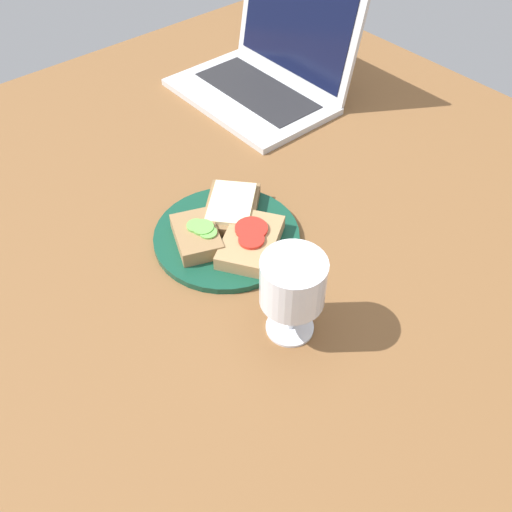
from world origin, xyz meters
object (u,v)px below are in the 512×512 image
(sandwich_with_tomato, at_px, (251,241))
(laptop, at_px, (269,66))
(sandwich_with_cheese, at_px, (231,208))
(wine_glass, at_px, (293,285))
(plate, at_px, (227,236))
(sandwich_with_cucumber, at_px, (197,236))

(sandwich_with_tomato, bearing_deg, laptop, 135.44)
(sandwich_with_cheese, distance_m, laptop, 0.40)
(sandwich_with_cheese, height_order, wine_glass, wine_glass)
(plate, height_order, sandwich_with_cucumber, sandwich_with_cucumber)
(plate, distance_m, wine_glass, 0.21)
(plate, distance_m, sandwich_with_tomato, 0.05)
(sandwich_with_cheese, bearing_deg, plate, -48.35)
(sandwich_with_cheese, distance_m, wine_glass, 0.24)
(sandwich_with_tomato, bearing_deg, wine_glass, -19.86)
(sandwich_with_tomato, height_order, sandwich_with_cheese, sandwich_with_tomato)
(sandwich_with_cucumber, bearing_deg, sandwich_with_cheese, 101.90)
(laptop, bearing_deg, plate, -49.59)
(sandwich_with_cucumber, bearing_deg, sandwich_with_tomato, 41.84)
(plate, relative_size, wine_glass, 1.77)
(wine_glass, xyz_separation_m, laptop, (-0.47, 0.38, -0.03))
(sandwich_with_cheese, xyz_separation_m, wine_glass, (0.22, -0.08, 0.06))
(sandwich_with_cucumber, height_order, sandwich_with_cheese, sandwich_with_cucumber)
(sandwich_with_cucumber, distance_m, sandwich_with_cheese, 0.08)
(sandwich_with_cucumber, distance_m, sandwich_with_tomato, 0.08)
(sandwich_with_cheese, xyz_separation_m, laptop, (-0.26, 0.30, 0.03))
(sandwich_with_cucumber, distance_m, wine_glass, 0.21)
(sandwich_with_cucumber, xyz_separation_m, sandwich_with_tomato, (0.06, 0.05, -0.00))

